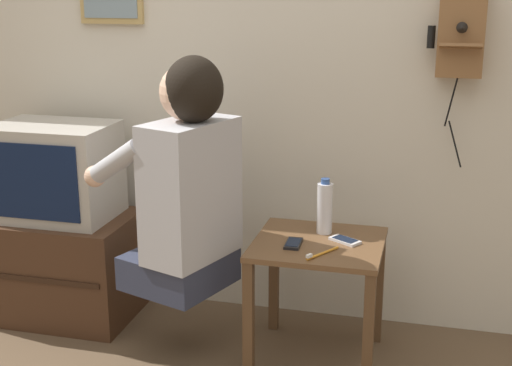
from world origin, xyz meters
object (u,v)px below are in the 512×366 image
at_px(person, 186,181).
at_px(television, 55,171).
at_px(toothbrush, 320,254).
at_px(water_bottle, 325,208).
at_px(cell_phone_held, 293,243).
at_px(cell_phone_spare, 345,240).
at_px(wall_phone_antique, 461,31).

height_order(person, television, person).
bearing_deg(toothbrush, water_bottle, -52.56).
height_order(cell_phone_held, water_bottle, water_bottle).
relative_size(television, toothbrush, 3.30).
distance_m(television, cell_phone_spare, 1.35).
xyz_separation_m(person, cell_phone_held, (0.42, 0.05, -0.24)).
bearing_deg(toothbrush, cell_phone_spare, -81.27).
xyz_separation_m(cell_phone_spare, toothbrush, (-0.07, -0.17, 0.00)).
bearing_deg(wall_phone_antique, toothbrush, -132.25).
distance_m(cell_phone_spare, water_bottle, 0.17).
distance_m(person, television, 0.76).
relative_size(television, cell_phone_spare, 3.84).
height_order(cell_phone_spare, water_bottle, water_bottle).
relative_size(wall_phone_antique, cell_phone_held, 6.13).
relative_size(person, water_bottle, 4.06).
xyz_separation_m(television, toothbrush, (1.26, -0.28, -0.17)).
relative_size(person, toothbrush, 5.93).
relative_size(person, wall_phone_antique, 1.23).
xyz_separation_m(wall_phone_antique, water_bottle, (-0.49, -0.25, -0.70)).
distance_m(cell_phone_spare, toothbrush, 0.19).
bearing_deg(toothbrush, wall_phone_antique, -100.86).
bearing_deg(television, wall_phone_antique, 7.78).
relative_size(wall_phone_antique, water_bottle, 3.31).
distance_m(television, wall_phone_antique, 1.86).
bearing_deg(cell_phone_spare, wall_phone_antique, -17.19).
xyz_separation_m(wall_phone_antique, cell_phone_held, (-0.59, -0.43, -0.81)).
relative_size(person, cell_phone_spare, 6.91).
bearing_deg(person, water_bottle, -47.00).
distance_m(cell_phone_held, water_bottle, 0.22).
bearing_deg(water_bottle, cell_phone_spare, -41.06).
bearing_deg(wall_phone_antique, person, -154.56).
bearing_deg(person, television, 90.63).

